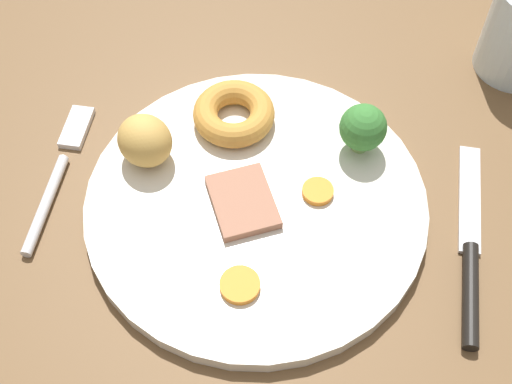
{
  "coord_description": "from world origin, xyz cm",
  "views": [
    {
      "loc": [
        4.97,
        -31.64,
        50.37
      ],
      "look_at": [
        0.97,
        -1.81,
        6.0
      ],
      "focal_mm": 47.87,
      "sensor_mm": 36.0,
      "label": 1
    }
  ],
  "objects_px": {
    "meat_slice_main": "(238,201)",
    "carrot_coin_back": "(318,191)",
    "knife": "(470,257)",
    "dinner_plate": "(256,204)",
    "fork": "(59,171)",
    "roast_potato_left": "(145,141)",
    "carrot_coin_front": "(240,285)",
    "yorkshire_pudding": "(234,114)",
    "broccoli_floret": "(363,128)"
  },
  "relations": [
    {
      "from": "meat_slice_main",
      "to": "carrot_coin_back",
      "type": "xyz_separation_m",
      "value": [
        0.06,
        0.02,
        -0.0
      ]
    },
    {
      "from": "carrot_coin_back",
      "to": "knife",
      "type": "height_order",
      "value": "carrot_coin_back"
    },
    {
      "from": "dinner_plate",
      "to": "knife",
      "type": "xyz_separation_m",
      "value": [
        0.17,
        -0.02,
        -0.0
      ]
    },
    {
      "from": "carrot_coin_back",
      "to": "fork",
      "type": "distance_m",
      "value": 0.22
    },
    {
      "from": "roast_potato_left",
      "to": "knife",
      "type": "xyz_separation_m",
      "value": [
        0.26,
        -0.06,
        -0.03
      ]
    },
    {
      "from": "roast_potato_left",
      "to": "carrot_coin_front",
      "type": "relative_size",
      "value": 1.54
    },
    {
      "from": "roast_potato_left",
      "to": "fork",
      "type": "bearing_deg",
      "value": -166.85
    },
    {
      "from": "yorkshire_pudding",
      "to": "knife",
      "type": "relative_size",
      "value": 0.38
    },
    {
      "from": "meat_slice_main",
      "to": "broccoli_floret",
      "type": "relative_size",
      "value": 1.33
    },
    {
      "from": "dinner_plate",
      "to": "fork",
      "type": "relative_size",
      "value": 1.8
    },
    {
      "from": "yorkshire_pudding",
      "to": "roast_potato_left",
      "type": "xyz_separation_m",
      "value": [
        -0.07,
        -0.05,
        0.01
      ]
    },
    {
      "from": "roast_potato_left",
      "to": "carrot_coin_back",
      "type": "relative_size",
      "value": 1.84
    },
    {
      "from": "roast_potato_left",
      "to": "carrot_coin_back",
      "type": "bearing_deg",
      "value": -7.18
    },
    {
      "from": "meat_slice_main",
      "to": "broccoli_floret",
      "type": "height_order",
      "value": "broccoli_floret"
    },
    {
      "from": "dinner_plate",
      "to": "yorkshire_pudding",
      "type": "bearing_deg",
      "value": 110.84
    },
    {
      "from": "dinner_plate",
      "to": "fork",
      "type": "xyz_separation_m",
      "value": [
        -0.17,
        0.01,
        -0.0
      ]
    },
    {
      "from": "meat_slice_main",
      "to": "broccoli_floret",
      "type": "xyz_separation_m",
      "value": [
        0.09,
        0.07,
        0.02
      ]
    },
    {
      "from": "dinner_plate",
      "to": "fork",
      "type": "distance_m",
      "value": 0.17
    },
    {
      "from": "broccoli_floret",
      "to": "knife",
      "type": "height_order",
      "value": "broccoli_floret"
    },
    {
      "from": "meat_slice_main",
      "to": "carrot_coin_back",
      "type": "bearing_deg",
      "value": 16.74
    },
    {
      "from": "meat_slice_main",
      "to": "yorkshire_pudding",
      "type": "height_order",
      "value": "yorkshire_pudding"
    },
    {
      "from": "broccoli_floret",
      "to": "yorkshire_pudding",
      "type": "bearing_deg",
      "value": 172.69
    },
    {
      "from": "carrot_coin_front",
      "to": "fork",
      "type": "xyz_separation_m",
      "value": [
        -0.17,
        0.09,
        -0.01
      ]
    },
    {
      "from": "meat_slice_main",
      "to": "knife",
      "type": "bearing_deg",
      "value": -5.78
    },
    {
      "from": "yorkshire_pudding",
      "to": "carrot_coin_back",
      "type": "bearing_deg",
      "value": -40.02
    },
    {
      "from": "carrot_coin_back",
      "to": "fork",
      "type": "bearing_deg",
      "value": 179.81
    },
    {
      "from": "meat_slice_main",
      "to": "roast_potato_left",
      "type": "height_order",
      "value": "roast_potato_left"
    },
    {
      "from": "carrot_coin_back",
      "to": "knife",
      "type": "xyz_separation_m",
      "value": [
        0.12,
        -0.04,
        -0.01
      ]
    },
    {
      "from": "dinner_plate",
      "to": "broccoli_floret",
      "type": "relative_size",
      "value": 6.01
    },
    {
      "from": "dinner_plate",
      "to": "carrot_coin_back",
      "type": "distance_m",
      "value": 0.05
    },
    {
      "from": "fork",
      "to": "yorkshire_pudding",
      "type": "bearing_deg",
      "value": -63.88
    },
    {
      "from": "carrot_coin_front",
      "to": "carrot_coin_back",
      "type": "relative_size",
      "value": 1.19
    },
    {
      "from": "carrot_coin_front",
      "to": "broccoli_floret",
      "type": "xyz_separation_m",
      "value": [
        0.08,
        0.14,
        0.02
      ]
    },
    {
      "from": "carrot_coin_back",
      "to": "fork",
      "type": "xyz_separation_m",
      "value": [
        -0.22,
        0.0,
        -0.01
      ]
    },
    {
      "from": "yorkshire_pudding",
      "to": "broccoli_floret",
      "type": "distance_m",
      "value": 0.11
    },
    {
      "from": "broccoli_floret",
      "to": "meat_slice_main",
      "type": "bearing_deg",
      "value": -142.9
    },
    {
      "from": "dinner_plate",
      "to": "roast_potato_left",
      "type": "xyz_separation_m",
      "value": [
        -0.09,
        0.03,
        0.03
      ]
    },
    {
      "from": "yorkshire_pudding",
      "to": "fork",
      "type": "height_order",
      "value": "yorkshire_pudding"
    },
    {
      "from": "meat_slice_main",
      "to": "roast_potato_left",
      "type": "bearing_deg",
      "value": 155.9
    },
    {
      "from": "dinner_plate",
      "to": "carrot_coin_front",
      "type": "relative_size",
      "value": 9.08
    },
    {
      "from": "knife",
      "to": "dinner_plate",
      "type": "bearing_deg",
      "value": 84.07
    },
    {
      "from": "broccoli_floret",
      "to": "fork",
      "type": "bearing_deg",
      "value": -168.46
    },
    {
      "from": "roast_potato_left",
      "to": "broccoli_floret",
      "type": "distance_m",
      "value": 0.18
    },
    {
      "from": "carrot_coin_back",
      "to": "broccoli_floret",
      "type": "height_order",
      "value": "broccoli_floret"
    },
    {
      "from": "fork",
      "to": "knife",
      "type": "xyz_separation_m",
      "value": [
        0.34,
        -0.04,
        0.0
      ]
    },
    {
      "from": "broccoli_floret",
      "to": "fork",
      "type": "distance_m",
      "value": 0.26
    },
    {
      "from": "knife",
      "to": "fork",
      "type": "bearing_deg",
      "value": 86.07
    },
    {
      "from": "broccoli_floret",
      "to": "carrot_coin_back",
      "type": "bearing_deg",
      "value": -121.02
    },
    {
      "from": "broccoli_floret",
      "to": "carrot_coin_front",
      "type": "bearing_deg",
      "value": -119.61
    },
    {
      "from": "carrot_coin_back",
      "to": "carrot_coin_front",
      "type": "bearing_deg",
      "value": -118.79
    }
  ]
}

